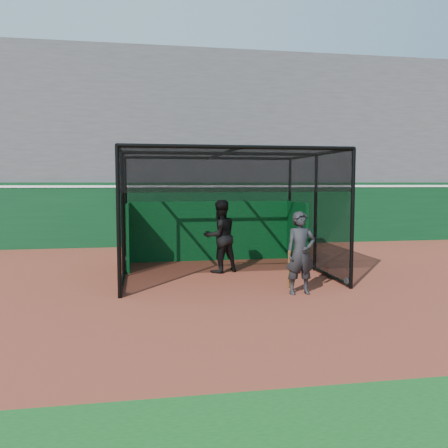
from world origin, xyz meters
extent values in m
plane|color=brown|center=(0.00, 0.00, 0.00)|extent=(120.00, 120.00, 0.00)
cube|color=#093317|center=(0.00, 8.50, 1.25)|extent=(50.00, 0.45, 2.50)
cube|color=white|center=(0.00, 8.50, 2.35)|extent=(50.00, 0.50, 0.08)
cube|color=#4C4C4F|center=(0.00, 12.38, 3.88)|extent=(50.00, 7.85, 7.75)
cube|color=#4C4C4F|center=(0.00, 15.80, 8.35)|extent=(50.00, 0.30, 1.20)
cube|color=#07461B|center=(0.89, 4.63, 0.95)|extent=(5.21, 0.10, 1.90)
cylinder|color=black|center=(-1.78, 0.20, 0.11)|extent=(0.08, 0.22, 0.22)
cylinder|color=black|center=(3.55, 0.20, 0.11)|extent=(0.08, 0.22, 0.22)
cylinder|color=black|center=(-1.78, 4.55, 0.11)|extent=(0.08, 0.22, 0.22)
cylinder|color=black|center=(3.55, 4.55, 0.11)|extent=(0.08, 0.22, 0.22)
imported|color=black|center=(0.85, 2.57, 1.01)|extent=(1.20, 1.08, 2.02)
imported|color=black|center=(2.20, -0.30, 0.93)|extent=(0.69, 0.47, 1.86)
cylinder|color=#593819|center=(1.95, -0.25, 0.55)|extent=(0.15, 0.35, 0.90)
camera|label=1|loc=(-1.28, -10.32, 2.49)|focal=38.00mm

